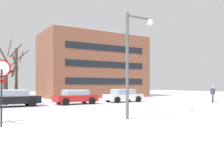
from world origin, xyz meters
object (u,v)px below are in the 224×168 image
Objects in this scene: stop_sign at (1,79)px; pedestrian_crossing at (213,93)px; parked_car_red at (76,97)px; parked_car_black at (13,98)px; parked_car_white at (123,95)px; street_lamp at (132,54)px.

stop_sign reaches higher than pedestrian_crossing.
pedestrian_crossing reaches higher than parked_car_red.
parked_car_white is (10.98, -0.11, -0.02)m from parked_car_black.
street_lamp reaches higher than parked_car_red.
parked_car_black is (2.17, 10.41, -1.29)m from stop_sign.
parked_car_red is 2.42× the size of pedestrian_crossing.
street_lamp is (6.30, -0.73, 1.42)m from stop_sign.
pedestrian_crossing is at bearing -20.29° from parked_car_red.
parked_car_black is 1.07× the size of parked_car_red.
street_lamp is 12.19m from parked_car_black.
stop_sign reaches higher than parked_car_white.
parked_car_white is (13.15, 10.30, -1.31)m from stop_sign.
parked_car_red is (5.49, -0.27, -0.03)m from parked_car_black.
street_lamp reaches higher than pedestrian_crossing.
stop_sign is at bearing -166.08° from pedestrian_crossing.
parked_car_red is at bearing 52.95° from stop_sign.
pedestrian_crossing is (21.01, 5.21, -1.06)m from stop_sign.
street_lamp is at bearing -6.61° from stop_sign.
pedestrian_crossing is (7.86, -5.09, 0.26)m from parked_car_white.
stop_sign reaches higher than parked_car_black.
parked_car_red is (1.36, 10.87, -2.74)m from street_lamp.
parked_car_red is at bearing 82.89° from street_lamp.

